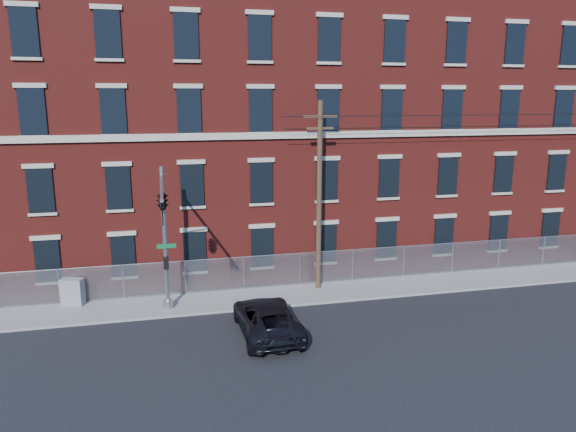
% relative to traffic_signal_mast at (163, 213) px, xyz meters
% --- Properties ---
extents(ground, '(140.00, 140.00, 0.00)m').
position_rel_traffic_signal_mast_xyz_m(ground, '(6.00, -2.18, -5.39)').
color(ground, black).
rests_on(ground, ground).
extents(sidewalk, '(65.00, 3.00, 0.12)m').
position_rel_traffic_signal_mast_xyz_m(sidewalk, '(18.00, 2.82, -5.33)').
color(sidewalk, gray).
rests_on(sidewalk, ground).
extents(mill_building, '(55.30, 14.32, 16.30)m').
position_rel_traffic_signal_mast_xyz_m(mill_building, '(18.00, 11.75, 2.76)').
color(mill_building, maroon).
rests_on(mill_building, ground).
extents(chain_link_fence, '(59.06, 0.06, 1.85)m').
position_rel_traffic_signal_mast_xyz_m(chain_link_fence, '(18.00, 4.12, -4.33)').
color(chain_link_fence, '#A5A8AD').
rests_on(chain_link_fence, ground).
extents(traffic_signal_mast, '(0.90, 6.75, 7.00)m').
position_rel_traffic_signal_mast_xyz_m(traffic_signal_mast, '(0.00, 0.00, 0.00)').
color(traffic_signal_mast, '#9EA0A5').
rests_on(traffic_signal_mast, ground).
extents(utility_pole_near, '(1.80, 0.28, 10.00)m').
position_rel_traffic_signal_mast_xyz_m(utility_pole_near, '(8.00, 3.42, -0.05)').
color(utility_pole_near, '#453222').
rests_on(utility_pole_near, ground).
extents(pickup_truck, '(2.58, 5.35, 1.47)m').
position_rel_traffic_signal_mast_xyz_m(pickup_truck, '(4.24, -1.42, -4.65)').
color(pickup_truck, black).
rests_on(pickup_truck, ground).
extents(utility_cabinet, '(1.19, 0.86, 1.35)m').
position_rel_traffic_signal_mast_xyz_m(utility_cabinet, '(-4.62, 3.82, -4.59)').
color(utility_cabinet, slate).
rests_on(utility_cabinet, sidewalk).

